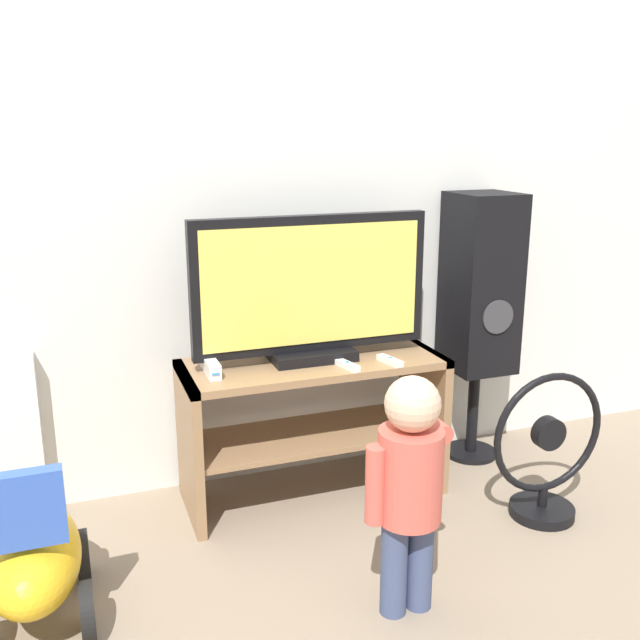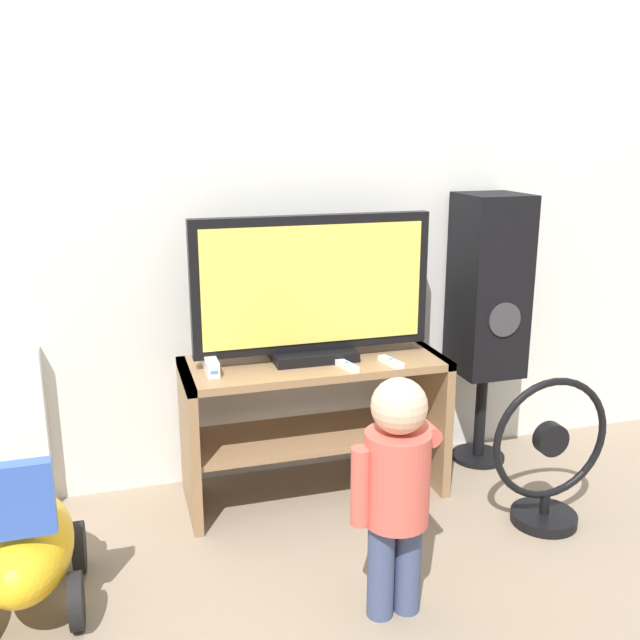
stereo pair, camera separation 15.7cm
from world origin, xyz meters
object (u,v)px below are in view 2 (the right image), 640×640
(child, at_px, (396,478))
(game_console, at_px, (210,364))
(speaker_tower, at_px, (488,291))
(ride_on_toy, at_px, (25,547))
(remote_primary, at_px, (391,362))
(floor_fan, at_px, (549,460))
(remote_secondary, at_px, (347,366))
(television, at_px, (313,290))

(child, bearing_deg, game_console, 119.26)
(speaker_tower, bearing_deg, ride_on_toy, -164.08)
(remote_primary, height_order, floor_fan, remote_primary)
(game_console, bearing_deg, speaker_tower, 4.60)
(game_console, distance_m, child, 0.90)
(remote_primary, distance_m, floor_fan, 0.69)
(remote_secondary, bearing_deg, child, -95.67)
(remote_secondary, relative_size, speaker_tower, 0.11)
(television, bearing_deg, ride_on_toy, -156.50)
(television, height_order, ride_on_toy, television)
(child, height_order, speaker_tower, speaker_tower)
(floor_fan, bearing_deg, speaker_tower, 87.06)
(television, distance_m, remote_primary, 0.41)
(television, distance_m, speaker_tower, 0.81)
(speaker_tower, distance_m, ride_on_toy, 2.02)
(remote_secondary, distance_m, child, 0.67)
(ride_on_toy, bearing_deg, speaker_tower, 15.92)
(television, bearing_deg, floor_fan, -32.37)
(game_console, distance_m, speaker_tower, 1.23)
(game_console, bearing_deg, child, -60.74)
(game_console, distance_m, remote_secondary, 0.52)
(television, relative_size, floor_fan, 1.60)
(floor_fan, xyz_separation_m, ride_on_toy, (-1.84, 0.03, -0.05))
(floor_fan, relative_size, ride_on_toy, 1.05)
(television, relative_size, remote_secondary, 6.99)
(remote_secondary, xyz_separation_m, speaker_tower, (0.71, 0.22, 0.20))
(child, bearing_deg, floor_fan, 22.53)
(child, bearing_deg, speaker_tower, 48.30)
(game_console, distance_m, ride_on_toy, 0.88)
(game_console, height_order, floor_fan, game_console)
(child, bearing_deg, television, 91.87)
(remote_secondary, height_order, floor_fan, remote_secondary)
(television, xyz_separation_m, speaker_tower, (0.81, 0.07, -0.07))
(child, bearing_deg, remote_secondary, 84.33)
(game_console, relative_size, floor_fan, 0.34)
(remote_secondary, height_order, speaker_tower, speaker_tower)
(television, xyz_separation_m, ride_on_toy, (-1.06, -0.46, -0.65))
(television, bearing_deg, remote_secondary, -58.61)
(remote_primary, relative_size, child, 0.17)
(television, distance_m, floor_fan, 1.10)
(remote_primary, xyz_separation_m, remote_secondary, (-0.18, 0.01, 0.00))
(child, bearing_deg, remote_primary, 69.47)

